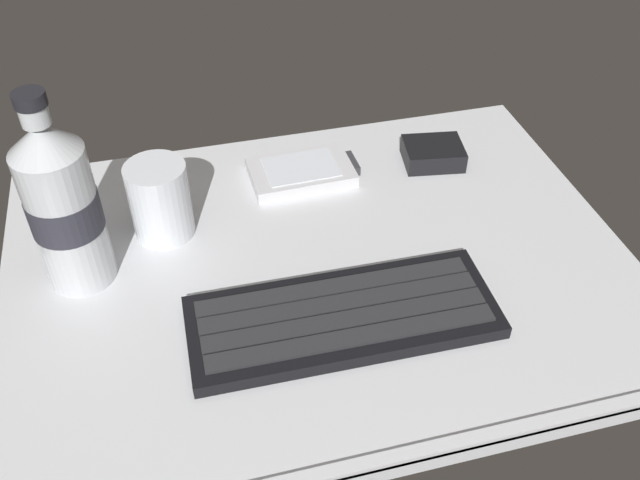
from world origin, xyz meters
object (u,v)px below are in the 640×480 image
keyboard (347,316)px  handheld_device (302,172)px  juice_cup (161,203)px  charger_block (433,154)px  water_bottle (63,205)px

keyboard → handheld_device: 23.44cm
juice_cup → charger_block: 33.22cm
handheld_device → water_bottle: size_ratio=0.62×
water_bottle → keyboard: bearing=-27.9°
keyboard → charger_block: 28.35cm
keyboard → juice_cup: size_ratio=3.43×
juice_cup → charger_block: (32.73, 5.01, -2.71)cm
keyboard → handheld_device: (1.23, 23.41, -0.08)cm
water_bottle → juice_cup: bearing=28.8°
keyboard → juice_cup: 23.49cm
water_bottle → charger_block: water_bottle is taller
keyboard → charger_block: charger_block is taller
handheld_device → water_bottle: 28.64cm
keyboard → handheld_device: bearing=87.0°
keyboard → juice_cup: juice_cup is taller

